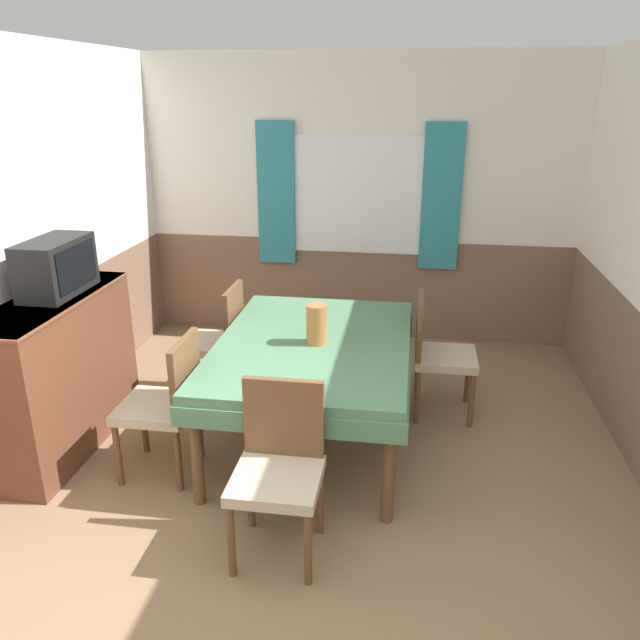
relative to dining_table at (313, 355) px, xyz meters
name	(u,v)px	position (x,y,z in m)	size (l,w,h in m)	color
wall_back	(358,202)	(0.09, 2.01, 0.68)	(4.33, 0.09, 2.60)	white
wall_left	(32,245)	(-1.90, 0.01, 0.67)	(0.05, 4.35, 2.60)	white
dining_table	(313,355)	(0.00, 0.00, 0.00)	(1.28, 1.80, 0.73)	#4C7A56
chair_right_far	(437,350)	(0.82, 0.52, -0.13)	(0.44, 0.44, 0.90)	brown
chair_left_near	(167,400)	(-0.82, -0.52, -0.13)	(0.44, 0.44, 0.90)	brown
chair_head_near	(279,464)	(0.00, -1.08, -0.13)	(0.44, 0.44, 0.90)	brown
chair_left_far	(218,338)	(-0.82, 0.52, -0.13)	(0.44, 0.44, 0.90)	brown
sideboard	(59,373)	(-1.64, -0.31, -0.10)	(0.46, 1.33, 1.04)	brown
tv	(56,267)	(-1.63, -0.18, 0.59)	(0.29, 0.55, 0.35)	black
vase	(316,324)	(0.02, -0.03, 0.23)	(0.13, 0.13, 0.26)	#B26B38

